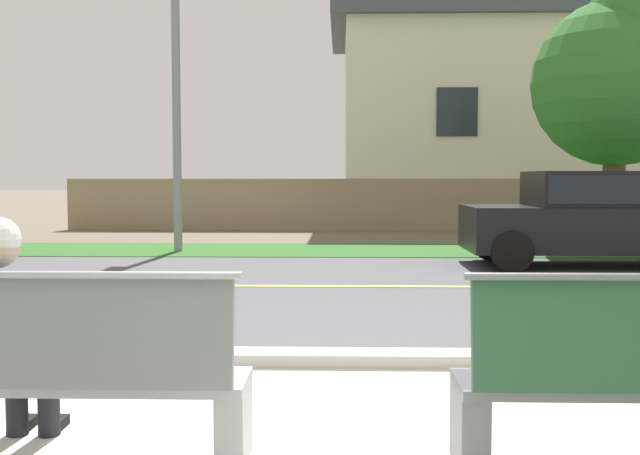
# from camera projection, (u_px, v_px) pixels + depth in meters

# --- Properties ---
(ground_plane) EXTENTS (140.00, 140.00, 0.00)m
(ground_plane) POSITION_uv_depth(u_px,v_px,m) (344.00, 273.00, 11.43)
(ground_plane) COLOR #665B4C
(curb_edge) EXTENTS (44.00, 0.30, 0.11)m
(curb_edge) POSITION_uv_depth(u_px,v_px,m) (348.00, 359.00, 5.79)
(curb_edge) COLOR #ADA89E
(curb_edge) RESTS_ON ground_plane
(street_asphalt) EXTENTS (52.00, 8.00, 0.01)m
(street_asphalt) POSITION_uv_depth(u_px,v_px,m) (345.00, 287.00, 9.93)
(street_asphalt) COLOR #515156
(street_asphalt) RESTS_ON ground_plane
(road_centre_line) EXTENTS (48.00, 0.14, 0.01)m
(road_centre_line) POSITION_uv_depth(u_px,v_px,m) (345.00, 286.00, 9.93)
(road_centre_line) COLOR #E0CC4C
(road_centre_line) RESTS_ON ground_plane
(far_verge_grass) EXTENTS (48.00, 2.80, 0.02)m
(far_verge_grass) POSITION_uv_depth(u_px,v_px,m) (344.00, 250.00, 14.88)
(far_verge_grass) COLOR #2D6026
(far_verge_grass) RESTS_ON ground_plane
(bench_left) EXTENTS (2.01, 0.48, 1.01)m
(bench_left) POSITION_uv_depth(u_px,v_px,m) (43.00, 377.00, 3.72)
(bench_left) COLOR #9EA0A8
(bench_left) RESTS_ON ground_plane
(seated_person_blue) EXTENTS (0.52, 0.68, 1.25)m
(seated_person_blue) POSITION_uv_depth(u_px,v_px,m) (8.00, 327.00, 3.88)
(seated_person_blue) COLOR black
(seated_person_blue) RESTS_ON ground_plane
(car_black_near) EXTENTS (4.30, 1.86, 1.54)m
(car_black_near) POSITION_uv_depth(u_px,v_px,m) (601.00, 214.00, 12.15)
(car_black_near) COLOR black
(car_black_near) RESTS_ON ground_plane
(streetlamp) EXTENTS (0.24, 2.10, 6.79)m
(streetlamp) POSITION_uv_depth(u_px,v_px,m) (178.00, 50.00, 14.52)
(streetlamp) COLOR gray
(streetlamp) RESTS_ON ground_plane
(shade_tree_left) EXTENTS (3.33, 3.33, 5.49)m
(shade_tree_left) POSITION_uv_depth(u_px,v_px,m) (623.00, 70.00, 14.95)
(shade_tree_left) COLOR brown
(shade_tree_left) RESTS_ON ground_plane
(garden_wall) EXTENTS (13.00, 0.36, 1.40)m
(garden_wall) POSITION_uv_depth(u_px,v_px,m) (305.00, 204.00, 20.56)
(garden_wall) COLOR gray
(garden_wall) RESTS_ON ground_plane
(house_across_street) EXTENTS (11.71, 6.91, 6.41)m
(house_across_street) POSITION_uv_depth(u_px,v_px,m) (520.00, 119.00, 23.40)
(house_across_street) COLOR beige
(house_across_street) RESTS_ON ground_plane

